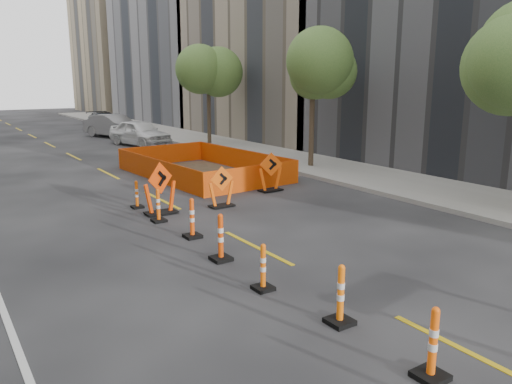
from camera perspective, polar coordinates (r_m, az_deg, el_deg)
ground_plane at (r=9.77m, az=13.51°, el=-12.61°), size 140.00×140.00×0.00m
sidewalk_right at (r=24.09m, az=7.36°, el=3.00°), size 4.00×90.00×0.15m
bld_right_c at (r=38.04m, az=5.07°, el=17.09°), size 12.00×16.00×14.00m
bld_right_d at (r=52.12m, az=-6.84°, el=19.19°), size 12.00×18.00×20.00m
bld_right_e at (r=68.79m, az=-14.02°, el=15.67°), size 12.00×14.00×16.00m
tree_r_b at (r=23.35m, az=6.54°, el=13.69°), size 2.80×2.80×5.95m
tree_r_c at (r=31.68m, az=-5.50°, el=13.46°), size 2.80×2.80×5.95m
channelizer_2 at (r=7.64m, az=19.58°, el=-15.98°), size 0.43×0.43×1.10m
channelizer_3 at (r=8.80m, az=9.65°, el=-11.47°), size 0.43×0.43×1.09m
channelizer_4 at (r=10.02m, az=0.82°, el=-8.55°), size 0.38×0.38×0.97m
channelizer_5 at (r=11.58m, az=-4.06°, el=-5.18°), size 0.44×0.44×1.13m
channelizer_6 at (r=13.30m, az=-7.32°, el=-2.97°), size 0.43×0.43×1.08m
channelizer_7 at (r=14.94m, az=-11.11°, el=-1.52°), size 0.39×0.39×1.00m
channelizer_8 at (r=16.71m, az=-13.47°, el=-0.26°), size 0.36×0.36×0.91m
chevron_sign_left at (r=15.72m, az=-10.90°, el=0.42°), size 1.26×1.02×1.65m
chevron_sign_center at (r=16.37m, az=-3.98°, el=0.61°), size 0.92×0.57×1.36m
chevron_sign_right at (r=18.64m, az=1.68°, el=2.31°), size 1.12×0.86×1.48m
safety_fence at (r=21.95m, az=-6.20°, el=3.13°), size 4.91×7.83×0.94m
parked_car_near at (r=32.47m, az=-13.13°, el=6.61°), size 2.98×5.09×1.63m
parked_car_mid at (r=37.67m, az=-15.91°, el=7.28°), size 3.45×5.27×1.64m
parked_car_far at (r=43.31m, az=-16.98°, el=7.76°), size 2.27×5.13×1.46m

